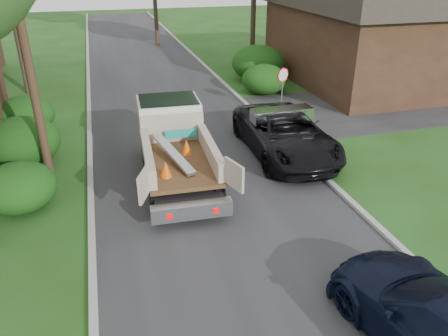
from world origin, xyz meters
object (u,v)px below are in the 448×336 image
(house_right, at_px, (370,30))
(flatbed_truck, at_px, (173,137))
(black_pickup, at_px, (285,133))
(stop_sign, at_px, (283,82))
(utility_pole, at_px, (23,32))

(house_right, height_order, flatbed_truck, house_right)
(house_right, distance_m, black_pickup, 13.45)
(house_right, bearing_deg, stop_sign, -147.34)
(stop_sign, relative_size, black_pickup, 0.39)
(utility_pole, height_order, house_right, utility_pole)
(flatbed_truck, height_order, black_pickup, flatbed_truck)
(stop_sign, relative_size, house_right, 0.19)
(stop_sign, bearing_deg, utility_pole, -159.38)
(utility_pole, relative_size, flatbed_truck, 1.53)
(utility_pole, height_order, black_pickup, utility_pole)
(flatbed_truck, xyz_separation_m, black_pickup, (4.56, 0.25, -0.44))
(utility_pole, xyz_separation_m, flatbed_truck, (4.48, -0.54, -3.85))
(flatbed_truck, bearing_deg, stop_sign, 39.06)
(stop_sign, xyz_separation_m, flatbed_truck, (-6.20, -4.56, -0.45))
(stop_sign, bearing_deg, flatbed_truck, -143.69)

